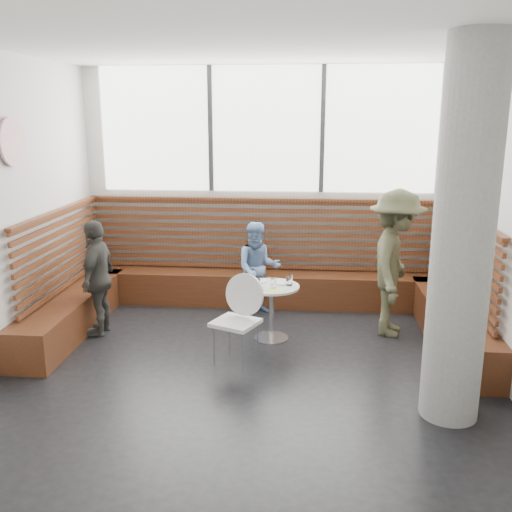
# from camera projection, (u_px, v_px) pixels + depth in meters

# --- Properties ---
(room) EXTENTS (5.00, 5.00, 3.20)m
(room) POSITION_uv_depth(u_px,v_px,m) (246.00, 220.00, 5.41)
(room) COLOR silver
(room) RESTS_ON ground
(booth) EXTENTS (5.00, 2.50, 1.44)m
(booth) POSITION_uv_depth(u_px,v_px,m) (261.00, 286.00, 7.40)
(booth) COLOR #492412
(booth) RESTS_ON ground
(concrete_column) EXTENTS (0.50, 0.50, 3.20)m
(concrete_column) POSITION_uv_depth(u_px,v_px,m) (463.00, 237.00, 4.66)
(concrete_column) COLOR gray
(concrete_column) RESTS_ON ground
(wall_art) EXTENTS (0.03, 0.50, 0.50)m
(wall_art) POSITION_uv_depth(u_px,v_px,m) (12.00, 142.00, 5.84)
(wall_art) COLOR white
(wall_art) RESTS_ON room
(cafe_table) EXTENTS (0.64, 0.64, 0.66)m
(cafe_table) POSITION_uv_depth(u_px,v_px,m) (272.00, 301.00, 6.61)
(cafe_table) COLOR silver
(cafe_table) RESTS_ON ground
(cafe_chair) EXTENTS (0.45, 0.44, 0.94)m
(cafe_chair) POSITION_uv_depth(u_px,v_px,m) (236.00, 312.00, 5.99)
(cafe_chair) COLOR white
(cafe_chair) RESTS_ON ground
(adult_man) EXTENTS (0.89, 1.25, 1.75)m
(adult_man) POSITION_uv_depth(u_px,v_px,m) (395.00, 263.00, 6.69)
(adult_man) COLOR #4C4D33
(adult_man) RESTS_ON ground
(child_back) EXTENTS (0.67, 0.57, 1.23)m
(child_back) POSITION_uv_depth(u_px,v_px,m) (258.00, 268.00, 7.46)
(child_back) COLOR #759ACC
(child_back) RESTS_ON ground
(child_left) EXTENTS (0.34, 0.81, 1.39)m
(child_left) POSITION_uv_depth(u_px,v_px,m) (98.00, 278.00, 6.75)
(child_left) COLOR #42403B
(child_left) RESTS_ON ground
(plate_near) EXTENTS (0.19, 0.19, 0.01)m
(plate_near) POSITION_uv_depth(u_px,v_px,m) (259.00, 281.00, 6.72)
(plate_near) COLOR white
(plate_near) RESTS_ON cafe_table
(plate_far) EXTENTS (0.21, 0.21, 0.01)m
(plate_far) POSITION_uv_depth(u_px,v_px,m) (281.00, 283.00, 6.65)
(plate_far) COLOR white
(plate_far) RESTS_ON cafe_table
(glass_left) EXTENTS (0.08, 0.08, 0.12)m
(glass_left) POSITION_uv_depth(u_px,v_px,m) (257.00, 282.00, 6.51)
(glass_left) COLOR white
(glass_left) RESTS_ON cafe_table
(glass_mid) EXTENTS (0.07, 0.07, 0.11)m
(glass_mid) POSITION_uv_depth(u_px,v_px,m) (273.00, 283.00, 6.47)
(glass_mid) COLOR white
(glass_mid) RESTS_ON cafe_table
(glass_right) EXTENTS (0.08, 0.08, 0.12)m
(glass_right) POSITION_uv_depth(u_px,v_px,m) (289.00, 280.00, 6.56)
(glass_right) COLOR white
(glass_right) RESTS_ON cafe_table
(menu_card) EXTENTS (0.26, 0.23, 0.00)m
(menu_card) POSITION_uv_depth(u_px,v_px,m) (275.00, 290.00, 6.39)
(menu_card) COLOR #A5C64C
(menu_card) RESTS_ON cafe_table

